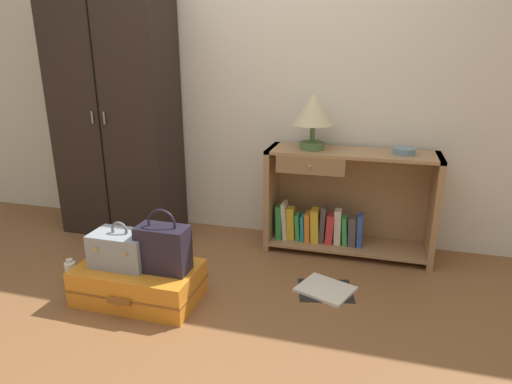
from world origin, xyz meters
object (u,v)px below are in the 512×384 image
wardrobe (116,113)px  suitcase_large (139,283)px  bowl (404,151)px  handbag (163,248)px  bookshelf (342,204)px  open_book_on_floor (325,289)px  bottle (71,273)px  train_case (121,249)px  table_lamp (313,111)px

wardrobe → suitcase_large: size_ratio=2.65×
bowl → handbag: 1.70m
wardrobe → bookshelf: wardrobe is taller
suitcase_large → open_book_on_floor: 1.13m
bookshelf → bottle: size_ratio=6.80×
bottle → suitcase_large: bearing=-4.4°
handbag → open_book_on_floor: size_ratio=0.96×
suitcase_large → bottle: 0.51m
train_case → open_book_on_floor: (1.15, 0.39, -0.31)m
wardrobe → bottle: wardrobe is taller
table_lamp → handbag: size_ratio=1.05×
suitcase_large → handbag: bearing=0.7°
wardrobe → bowl: 2.15m
table_lamp → open_book_on_floor: table_lamp is taller
handbag → wardrobe: bearing=131.3°
table_lamp → bowl: 0.67m
wardrobe → train_case: bearing=-59.2°
handbag → bottle: 0.74m
table_lamp → train_case: 1.55m
bookshelf → suitcase_large: bearing=-136.6°
suitcase_large → handbag: size_ratio=1.92×
wardrobe → bookshelf: (1.76, 0.06, -0.60)m
bookshelf → table_lamp: table_lamp is taller
suitcase_large → bottle: size_ratio=4.14×
bowl → suitcase_large: 1.91m
handbag → train_case: bearing=-179.0°
bottle → open_book_on_floor: bottle is taller
bowl → suitcase_large: bearing=-145.5°
train_case → bookshelf: bearing=41.1°
bowl → suitcase_large: (-1.47, -1.01, -0.67)m
bottle → table_lamp: bearing=35.4°
wardrobe → train_case: size_ratio=5.69×
table_lamp → handbag: bearing=-124.0°
bowl → bottle: size_ratio=0.86×
handbag → bottle: (-0.68, 0.04, -0.27)m
table_lamp → bottle: bearing=-144.6°
bookshelf → bottle: bearing=-148.2°
bottle → open_book_on_floor: size_ratio=0.45×
bowl → train_case: bowl is taller
bottle → bowl: bearing=26.2°
bowl → open_book_on_floor: bearing=-123.7°
bookshelf → suitcase_large: bookshelf is taller
wardrobe → train_case: 1.30m
open_book_on_floor → suitcase_large: bearing=-159.7°
bowl → handbag: bowl is taller
suitcase_large → bowl: bearing=34.5°
open_book_on_floor → bottle: bearing=-167.3°
handbag → bottle: size_ratio=2.16×
train_case → bottle: bearing=174.3°
train_case → bowl: bearing=32.9°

